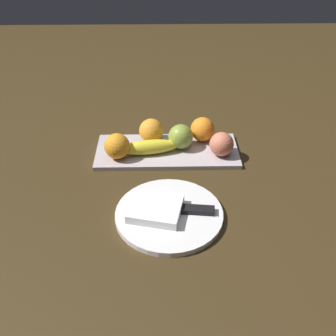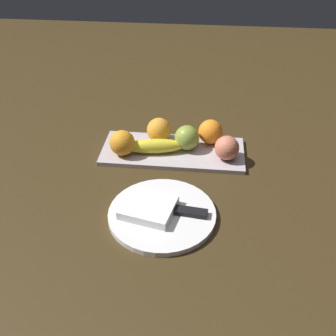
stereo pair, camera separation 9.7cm
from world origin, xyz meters
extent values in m
plane|color=#392A14|center=(0.00, 0.00, 0.00)|extent=(2.40, 2.40, 0.00)
cube|color=#BAB1B9|center=(-0.01, 0.01, 0.01)|extent=(0.39, 0.16, 0.01)
sphere|color=olive|center=(-0.05, 0.00, 0.05)|extent=(0.07, 0.07, 0.07)
ellipsoid|color=yellow|center=(0.04, 0.03, 0.03)|extent=(0.17, 0.06, 0.04)
sphere|color=orange|center=(0.12, 0.04, 0.05)|extent=(0.07, 0.07, 0.07)
sphere|color=orange|center=(0.04, -0.03, 0.05)|extent=(0.07, 0.07, 0.07)
sphere|color=orange|center=(-0.11, -0.04, 0.05)|extent=(0.07, 0.07, 0.07)
sphere|color=#D57257|center=(-0.15, 0.04, 0.04)|extent=(0.06, 0.06, 0.06)
cylinder|color=white|center=(-0.01, 0.27, 0.01)|extent=(0.24, 0.24, 0.01)
cube|color=white|center=(0.02, 0.27, 0.02)|extent=(0.13, 0.12, 0.02)
cube|color=silver|center=(0.00, 0.26, 0.01)|extent=(0.15, 0.04, 0.00)
cube|color=black|center=(-0.06, 0.27, 0.02)|extent=(0.09, 0.03, 0.01)
camera|label=1|loc=(0.01, 0.92, 0.61)|focal=42.36mm
camera|label=2|loc=(-0.09, 0.92, 0.61)|focal=42.36mm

